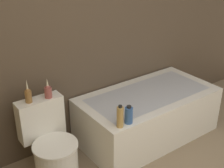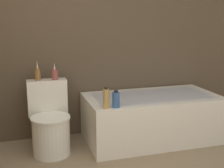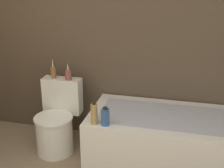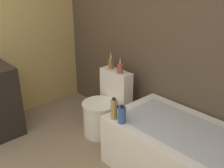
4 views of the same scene
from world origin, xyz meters
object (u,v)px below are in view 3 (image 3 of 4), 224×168
bathtub (166,139)px  shampoo_bottle_short (105,117)px  vase_gold (53,71)px  vase_silver (68,74)px  toilet (57,123)px  shampoo_bottle_tall (94,114)px

bathtub → shampoo_bottle_short: bearing=-149.1°
vase_gold → shampoo_bottle_short: 0.91m
vase_silver → toilet: bearing=-117.8°
bathtub → shampoo_bottle_short: shampoo_bottle_short is taller
toilet → vase_silver: vase_silver is taller
shampoo_bottle_short → shampoo_bottle_tall: bearing=-176.9°
vase_gold → vase_silver: bearing=-5.9°
bathtub → vase_gold: (-1.26, 0.19, 0.55)m
vase_silver → bathtub: bearing=-9.1°
shampoo_bottle_tall → vase_silver: bearing=131.1°
shampoo_bottle_tall → shampoo_bottle_short: (0.10, 0.01, -0.02)m
toilet → shampoo_bottle_tall: toilet is taller
vase_gold → vase_silver: (0.18, -0.02, -0.01)m
toilet → shampoo_bottle_short: bearing=-27.3°
toilet → bathtub: bearing=-0.1°
vase_gold → toilet: bearing=-64.6°
bathtub → toilet: toilet is taller
toilet → vase_silver: bearing=62.2°
toilet → shampoo_bottle_short: (0.63, -0.32, 0.30)m
vase_gold → shampoo_bottle_tall: (0.62, -0.52, -0.19)m
bathtub → toilet: bearing=179.9°
bathtub → vase_gold: size_ratio=6.94×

